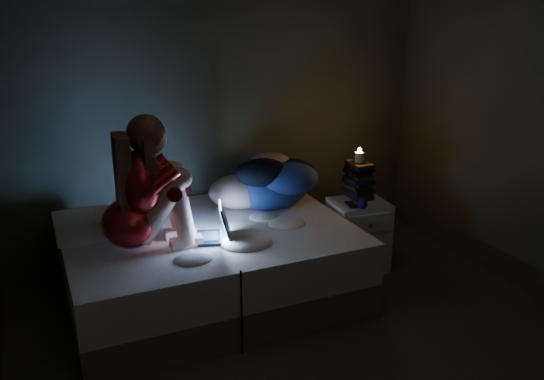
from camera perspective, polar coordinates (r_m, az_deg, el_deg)
floor at (r=3.57m, az=6.07°, el=-17.33°), size 3.60×3.80×0.02m
wall_back at (r=4.71m, az=-5.13°, el=8.93°), size 3.60×0.02×2.60m
bed at (r=4.16m, az=-6.23°, el=-7.32°), size 1.97×1.48×0.54m
pillow at (r=4.10m, az=-17.63°, el=-3.31°), size 0.49×0.35×0.14m
woman at (r=3.65m, az=-14.32°, el=0.48°), size 0.55×0.37×0.88m
laptop at (r=3.82m, az=-7.11°, el=-3.18°), size 0.43×0.36×0.26m
clothes_pile at (r=4.45m, az=-0.41°, el=1.11°), size 0.82×0.74×0.41m
nightstand at (r=4.64m, az=8.61°, el=-4.48°), size 0.47×0.43×0.57m
book_stack at (r=4.58m, az=8.63°, el=0.99°), size 0.19×0.25×0.29m
candle at (r=4.53m, az=8.74°, el=3.24°), size 0.07×0.07×0.08m
phone at (r=4.44m, az=8.13°, el=-1.50°), size 0.08×0.15×0.01m
blue_orb at (r=4.37m, az=9.31°, el=-1.39°), size 0.08×0.08×0.08m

